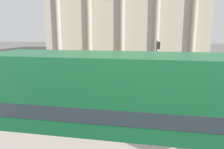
{
  "coord_description": "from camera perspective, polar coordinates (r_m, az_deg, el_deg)",
  "views": [
    {
      "loc": [
        0.54,
        -2.13,
        4.84
      ],
      "look_at": [
        -2.91,
        15.53,
        1.35
      ],
      "focal_mm": 35.0,
      "sensor_mm": 36.0,
      "label": 1
    }
  ],
  "objects": [
    {
      "name": "pedestrian_grey",
      "position": [
        36.17,
        -3.22,
        4.83
      ],
      "size": [
        0.32,
        0.32,
        1.69
      ],
      "rotation": [
        0.0,
        0.0,
        4.58
      ],
      "color": "#282B33",
      "rests_on": "ground_plane"
    },
    {
      "name": "pedestrian_blue",
      "position": [
        23.64,
        11.35,
        1.24
      ],
      "size": [
        0.32,
        0.32,
        1.63
      ],
      "rotation": [
        0.0,
        0.0,
        4.66
      ],
      "color": "#282B33",
      "rests_on": "ground_plane"
    },
    {
      "name": "double_decker_bus",
      "position": [
        7.36,
        6.95,
        -9.21
      ],
      "size": [
        10.1,
        2.76,
        4.15
      ],
      "rotation": [
        0.0,
        0.0,
        -0.05
      ],
      "color": "black",
      "rests_on": "ground_plane"
    },
    {
      "name": "pedestrian_white",
      "position": [
        29.01,
        9.03,
        3.15
      ],
      "size": [
        0.32,
        0.32,
        1.67
      ],
      "rotation": [
        0.0,
        0.0,
        2.72
      ],
      "color": "#282B33",
      "rests_on": "ground_plane"
    },
    {
      "name": "pedestrian_black",
      "position": [
        14.74,
        22.5,
        -5.0
      ],
      "size": [
        0.32,
        0.32,
        1.73
      ],
      "rotation": [
        0.0,
        0.0,
        2.86
      ],
      "color": "#282B33",
      "rests_on": "ground_plane"
    },
    {
      "name": "traffic_light_mid",
      "position": [
        21.21,
        11.77,
        4.79
      ],
      "size": [
        0.42,
        0.24,
        4.06
      ],
      "color": "black",
      "rests_on": "ground_plane"
    },
    {
      "name": "car_silver",
      "position": [
        20.41,
        -4.95,
        -0.77
      ],
      "size": [
        4.2,
        1.93,
        1.35
      ],
      "rotation": [
        0.0,
        0.0,
        4.98
      ],
      "color": "black",
      "rests_on": "ground_plane"
    },
    {
      "name": "plaza_building_left",
      "position": [
        47.34,
        4.25,
        15.69
      ],
      "size": [
        30.29,
        17.01,
        17.49
      ],
      "color": "#B2A893",
      "rests_on": "ground_plane"
    },
    {
      "name": "traffic_light_near",
      "position": [
        13.26,
        2.25,
        -0.3
      ],
      "size": [
        0.42,
        0.24,
        3.42
      ],
      "color": "black",
      "rests_on": "ground_plane"
    }
  ]
}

